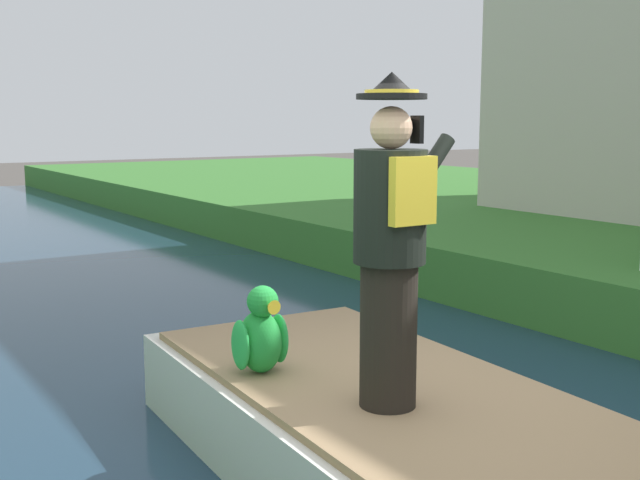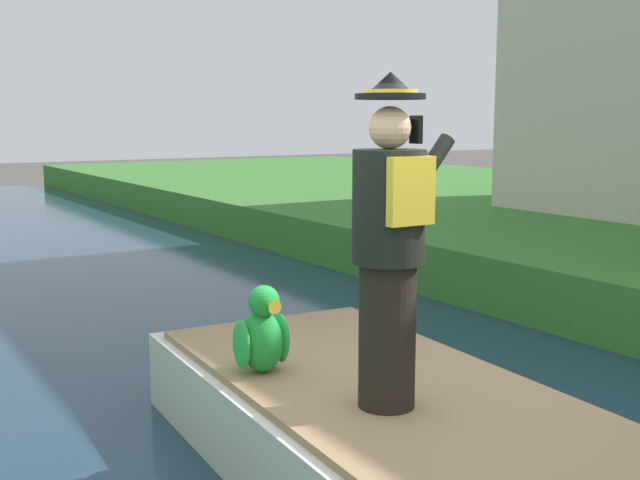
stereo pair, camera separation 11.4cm
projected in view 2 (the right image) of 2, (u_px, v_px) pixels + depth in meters
boat at (396, 438)px, 4.79m from camera, size 2.06×4.31×0.61m
person_pirate at (390, 244)px, 4.33m from camera, size 0.61×0.42×1.85m
parrot_plush at (262, 335)px, 5.04m from camera, size 0.36×0.35×0.57m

